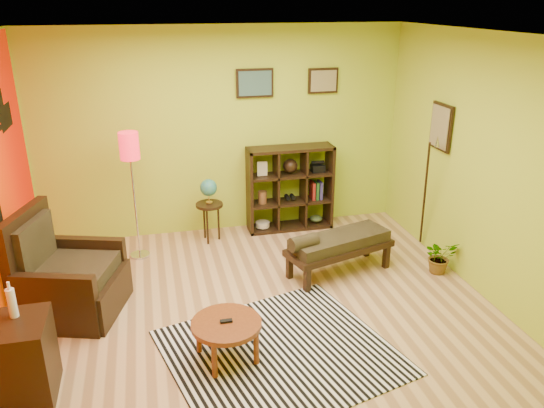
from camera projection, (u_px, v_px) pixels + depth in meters
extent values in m
plane|color=tan|center=(258.00, 310.00, 5.63)|extent=(5.00, 5.00, 0.00)
cube|color=#AAC72D|center=(222.00, 133.00, 7.16)|extent=(5.00, 0.04, 2.80)
cube|color=#AAC72D|center=(337.00, 311.00, 3.09)|extent=(5.00, 0.04, 2.80)
cube|color=#AAC72D|center=(485.00, 168.00, 5.67)|extent=(0.04, 4.50, 2.80)
cube|color=white|center=(255.00, 35.00, 4.62)|extent=(5.00, 4.50, 0.04)
cube|color=black|center=(1.00, 221.00, 5.22)|extent=(0.01, 0.14, 2.10)
cube|color=black|center=(6.00, 117.00, 5.72)|extent=(0.01, 0.50, 0.26)
cube|color=black|center=(255.00, 83.00, 7.00)|extent=(0.50, 0.03, 0.38)
cube|color=#456D67|center=(255.00, 83.00, 6.97)|extent=(0.44, 0.01, 0.32)
cube|color=black|center=(323.00, 81.00, 7.20)|extent=(0.42, 0.03, 0.34)
cube|color=#9D915E|center=(324.00, 81.00, 7.18)|extent=(0.36, 0.01, 0.28)
cube|color=black|center=(441.00, 127.00, 6.39)|extent=(0.03, 0.44, 0.56)
cube|color=#9D915E|center=(439.00, 127.00, 6.38)|extent=(0.01, 0.38, 0.50)
cylinder|color=black|center=(425.00, 195.00, 6.68)|extent=(0.23, 0.34, 1.46)
cone|color=silver|center=(438.00, 141.00, 6.27)|extent=(0.08, 0.09, 0.16)
cube|color=white|center=(280.00, 352.00, 4.96)|extent=(2.38, 2.24, 0.01)
cylinder|color=#6D3111|center=(226.00, 324.00, 4.76)|extent=(0.64, 0.64, 0.05)
cylinder|color=#6D3111|center=(238.00, 325.00, 5.08)|extent=(0.05, 0.05, 0.35)
cylinder|color=#6D3111|center=(199.00, 337.00, 4.91)|extent=(0.05, 0.05, 0.35)
cylinder|color=#6D3111|center=(256.00, 348.00, 4.75)|extent=(0.05, 0.05, 0.35)
cylinder|color=#6D3111|center=(214.00, 361.00, 4.57)|extent=(0.05, 0.05, 0.35)
cube|color=black|center=(226.00, 321.00, 4.74)|extent=(0.11, 0.05, 0.02)
cube|color=black|center=(76.00, 294.00, 5.55)|extent=(1.13, 1.12, 0.41)
cube|color=black|center=(31.00, 262.00, 5.45)|extent=(0.36, 0.88, 1.13)
cube|color=black|center=(56.00, 306.00, 5.11)|extent=(0.82, 0.35, 0.66)
cube|color=black|center=(90.00, 265.00, 5.90)|extent=(0.82, 0.35, 0.66)
cube|color=#E4C76F|center=(75.00, 271.00, 5.45)|extent=(0.90, 0.88, 0.14)
cube|color=#E4C76F|center=(35.00, 244.00, 5.37)|extent=(0.29, 0.66, 0.51)
cube|color=black|center=(13.00, 361.00, 4.29)|extent=(0.60, 0.55, 0.71)
cylinder|color=white|center=(12.00, 303.00, 4.21)|extent=(0.07, 0.07, 0.25)
cylinder|color=white|center=(8.00, 286.00, 4.16)|extent=(0.02, 0.02, 0.07)
cylinder|color=silver|center=(140.00, 255.00, 6.82)|extent=(0.25, 0.25, 0.03)
cylinder|color=silver|center=(135.00, 201.00, 6.55)|extent=(0.02, 0.02, 1.51)
cylinder|color=#FB1F2C|center=(129.00, 146.00, 6.29)|extent=(0.24, 0.24, 0.33)
cylinder|color=black|center=(209.00, 205.00, 7.07)|extent=(0.36, 0.36, 0.04)
cylinder|color=black|center=(219.00, 222.00, 7.20)|extent=(0.03, 0.03, 0.51)
cylinder|color=black|center=(204.00, 221.00, 7.24)|extent=(0.03, 0.03, 0.51)
cylinder|color=black|center=(207.00, 227.00, 7.06)|extent=(0.03, 0.03, 0.51)
cylinder|color=gold|center=(209.00, 202.00, 7.06)|extent=(0.09, 0.09, 0.02)
cylinder|color=gold|center=(209.00, 198.00, 7.04)|extent=(0.01, 0.01, 0.09)
sphere|color=#186BA2|center=(208.00, 188.00, 6.98)|extent=(0.23, 0.23, 0.23)
cube|color=black|center=(250.00, 192.00, 7.32)|extent=(0.04, 0.35, 1.20)
cube|color=black|center=(329.00, 185.00, 7.58)|extent=(0.04, 0.35, 1.20)
cube|color=black|center=(290.00, 226.00, 7.66)|extent=(1.20, 0.35, 0.04)
cube|color=black|center=(291.00, 148.00, 7.24)|extent=(1.20, 0.35, 0.04)
cube|color=black|center=(276.00, 189.00, 7.41)|extent=(0.03, 0.33, 1.12)
cube|color=black|center=(304.00, 187.00, 7.49)|extent=(0.03, 0.33, 1.12)
cube|color=black|center=(290.00, 202.00, 7.52)|extent=(1.12, 0.33, 0.03)
cube|color=black|center=(290.00, 175.00, 7.38)|extent=(1.12, 0.33, 0.03)
cylinder|color=beige|center=(263.00, 224.00, 7.55)|extent=(0.20, 0.20, 0.07)
sphere|color=black|center=(290.00, 166.00, 7.33)|extent=(0.20, 0.20, 0.20)
cube|color=black|center=(318.00, 168.00, 7.44)|extent=(0.18, 0.15, 0.10)
cylinder|color=black|center=(287.00, 197.00, 7.49)|extent=(0.06, 0.12, 0.06)
cylinder|color=black|center=(293.00, 197.00, 7.51)|extent=(0.06, 0.12, 0.06)
ellipsoid|color=#384C26|center=(316.00, 219.00, 7.72)|extent=(0.18, 0.18, 0.09)
cylinder|color=brown|center=(262.00, 197.00, 7.40)|extent=(0.12, 0.12, 0.18)
cube|color=beige|center=(262.00, 169.00, 7.25)|extent=(0.14, 0.03, 0.20)
cube|color=maroon|center=(312.00, 191.00, 7.54)|extent=(0.04, 0.18, 0.26)
cube|color=#1E4C1E|center=(316.00, 190.00, 7.56)|extent=(0.04, 0.18, 0.26)
cube|color=navy|center=(320.00, 190.00, 7.57)|extent=(0.04, 0.18, 0.26)
cube|color=black|center=(340.00, 248.00, 6.29)|extent=(1.39, 0.82, 0.07)
cube|color=#E4C76F|center=(340.00, 240.00, 6.26)|extent=(1.28, 0.74, 0.13)
cylinder|color=#E4C76F|center=(304.00, 242.00, 5.98)|extent=(0.36, 0.26, 0.17)
cube|color=black|center=(366.00, 245.00, 6.78)|extent=(0.08, 0.08, 0.29)
cube|color=black|center=(290.00, 267.00, 6.24)|extent=(0.08, 0.08, 0.29)
cube|color=black|center=(386.00, 257.00, 6.48)|extent=(0.08, 0.08, 0.29)
cube|color=black|center=(307.00, 280.00, 5.94)|extent=(0.08, 0.08, 0.29)
imported|color=#26661E|center=(439.00, 260.00, 6.37)|extent=(0.38, 0.43, 0.33)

